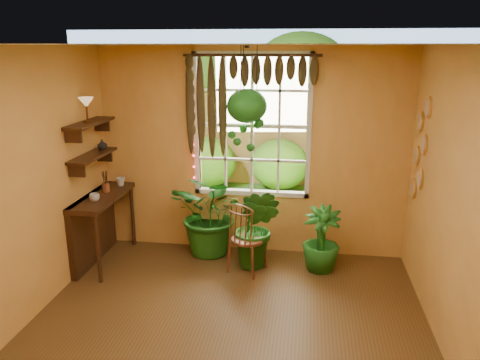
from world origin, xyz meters
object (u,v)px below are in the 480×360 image
object	(u,v)px
potted_plant_left	(213,214)
counter_ledge	(96,220)
windsor_chair	(246,248)
hanging_basket	(247,109)
potted_plant_mid	(256,228)

from	to	relation	value
potted_plant_left	counter_ledge	bearing A→B (deg)	-163.56
windsor_chair	hanging_basket	xyz separation A→B (m)	(-0.06, 0.45, 1.64)
potted_plant_left	hanging_basket	bearing A→B (deg)	0.87
windsor_chair	counter_ledge	bearing A→B (deg)	-158.73
windsor_chair	potted_plant_left	distance (m)	0.72
potted_plant_left	hanging_basket	world-z (taller)	hanging_basket
hanging_basket	counter_ledge	bearing A→B (deg)	-167.14
potted_plant_mid	hanging_basket	size ratio (longest dim) A/B	0.83
counter_ledge	windsor_chair	xyz separation A→B (m)	(1.93, -0.03, -0.25)
counter_ledge	windsor_chair	world-z (taller)	windsor_chair
potted_plant_mid	windsor_chair	bearing A→B (deg)	-129.63
windsor_chair	hanging_basket	world-z (taller)	hanging_basket
windsor_chair	hanging_basket	bearing A→B (deg)	119.33
potted_plant_left	hanging_basket	size ratio (longest dim) A/B	0.89
counter_ledge	windsor_chair	distance (m)	1.95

